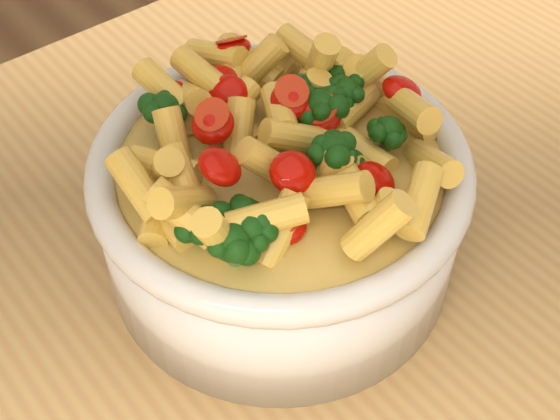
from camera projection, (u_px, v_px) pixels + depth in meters
serving_bowl at (280, 209)px, 0.52m from camera, size 0.24×0.24×0.10m
pasta_salad at (280, 136)px, 0.47m from camera, size 0.19×0.19×0.04m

